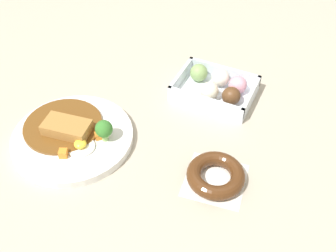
% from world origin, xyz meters
% --- Properties ---
extents(ground_plane, '(1.60, 1.60, 0.00)m').
position_xyz_m(ground_plane, '(0.00, 0.00, 0.00)').
color(ground_plane, '#B2A893').
extents(curry_plate, '(0.26, 0.26, 0.07)m').
position_xyz_m(curry_plate, '(0.10, 0.15, 0.01)').
color(curry_plate, white).
rests_on(curry_plate, ground_plane).
extents(donut_box, '(0.18, 0.14, 0.06)m').
position_xyz_m(donut_box, '(-0.12, -0.13, 0.02)').
color(donut_box, silver).
rests_on(donut_box, ground_plane).
extents(chocolate_ring_donut, '(0.13, 0.13, 0.03)m').
position_xyz_m(chocolate_ring_donut, '(-0.21, 0.12, 0.02)').
color(chocolate_ring_donut, white).
rests_on(chocolate_ring_donut, ground_plane).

